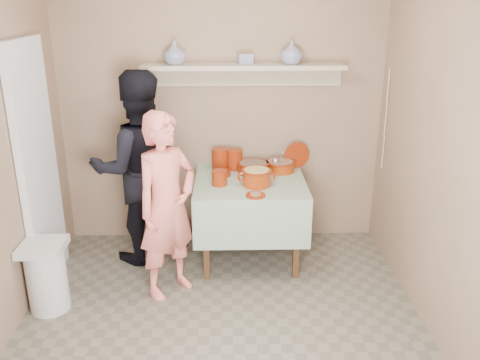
{
  "coord_description": "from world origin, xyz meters",
  "views": [
    {
      "loc": [
        0.06,
        -2.93,
        2.29
      ],
      "look_at": [
        0.15,
        0.75,
        0.95
      ],
      "focal_mm": 38.0,
      "sensor_mm": 36.0,
      "label": 1
    }
  ],
  "objects_px": {
    "person_helper": "(139,169)",
    "cazuela_rice": "(257,176)",
    "serving_table": "(250,192)",
    "person_cook": "(167,206)",
    "trash_bin": "(47,276)"
  },
  "relations": [
    {
      "from": "person_helper",
      "to": "cazuela_rice",
      "type": "distance_m",
      "value": 1.04
    },
    {
      "from": "serving_table",
      "to": "person_helper",
      "type": "bearing_deg",
      "value": 178.31
    },
    {
      "from": "person_cook",
      "to": "person_helper",
      "type": "height_order",
      "value": "person_helper"
    },
    {
      "from": "person_cook",
      "to": "trash_bin",
      "type": "height_order",
      "value": "person_cook"
    },
    {
      "from": "trash_bin",
      "to": "person_cook",
      "type": "bearing_deg",
      "value": 14.36
    },
    {
      "from": "cazuela_rice",
      "to": "trash_bin",
      "type": "height_order",
      "value": "cazuela_rice"
    },
    {
      "from": "person_helper",
      "to": "trash_bin",
      "type": "xyz_separation_m",
      "value": [
        -0.6,
        -0.83,
        -0.58
      ]
    },
    {
      "from": "person_cook",
      "to": "cazuela_rice",
      "type": "bearing_deg",
      "value": -14.93
    },
    {
      "from": "person_cook",
      "to": "serving_table",
      "type": "relative_size",
      "value": 1.54
    },
    {
      "from": "serving_table",
      "to": "trash_bin",
      "type": "relative_size",
      "value": 1.74
    },
    {
      "from": "person_helper",
      "to": "serving_table",
      "type": "bearing_deg",
      "value": 161.58
    },
    {
      "from": "serving_table",
      "to": "cazuela_rice",
      "type": "height_order",
      "value": "cazuela_rice"
    },
    {
      "from": "trash_bin",
      "to": "cazuela_rice",
      "type": "bearing_deg",
      "value": 21.69
    },
    {
      "from": "person_cook",
      "to": "serving_table",
      "type": "xyz_separation_m",
      "value": [
        0.67,
        0.57,
        -0.11
      ]
    },
    {
      "from": "person_cook",
      "to": "trash_bin",
      "type": "relative_size",
      "value": 2.68
    }
  ]
}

